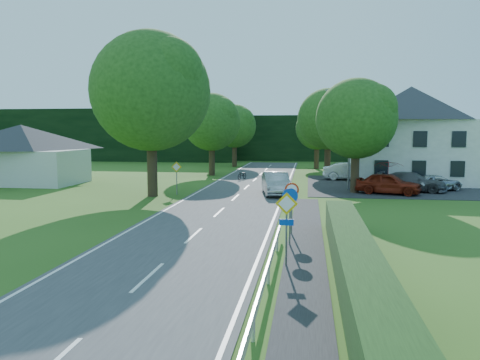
% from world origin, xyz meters
% --- Properties ---
extents(road, '(7.00, 80.00, 0.04)m').
position_xyz_m(road, '(0.00, 20.00, 0.02)').
color(road, '#3D3D40').
rests_on(road, ground).
extents(footpath, '(1.50, 44.00, 0.04)m').
position_xyz_m(footpath, '(4.95, 2.00, 0.02)').
color(footpath, black).
rests_on(footpath, ground).
extents(parking_pad, '(14.00, 16.00, 0.04)m').
position_xyz_m(parking_pad, '(12.00, 33.00, 0.02)').
color(parking_pad, black).
rests_on(parking_pad, ground).
extents(line_edge_left, '(0.12, 80.00, 0.01)m').
position_xyz_m(line_edge_left, '(-3.25, 20.00, 0.04)').
color(line_edge_left, white).
rests_on(line_edge_left, road).
extents(line_edge_right, '(0.12, 80.00, 0.01)m').
position_xyz_m(line_edge_right, '(3.25, 20.00, 0.04)').
color(line_edge_right, white).
rests_on(line_edge_right, road).
extents(line_centre, '(0.12, 80.00, 0.01)m').
position_xyz_m(line_centre, '(0.00, 20.00, 0.04)').
color(line_centre, white).
rests_on(line_centre, road).
extents(tree_main, '(9.40, 9.40, 11.64)m').
position_xyz_m(tree_main, '(-6.00, 24.00, 5.82)').
color(tree_main, '#204615').
rests_on(tree_main, ground).
extents(tree_left_far, '(7.00, 7.00, 8.58)m').
position_xyz_m(tree_left_far, '(-5.00, 40.00, 4.29)').
color(tree_left_far, '#204615').
rests_on(tree_left_far, ground).
extents(tree_right_far, '(7.40, 7.40, 9.09)m').
position_xyz_m(tree_right_far, '(7.00, 42.00, 4.54)').
color(tree_right_far, '#204615').
rests_on(tree_right_far, ground).
extents(tree_left_back, '(6.60, 6.60, 8.07)m').
position_xyz_m(tree_left_back, '(-4.50, 52.00, 4.04)').
color(tree_left_back, '#204615').
rests_on(tree_left_back, ground).
extents(tree_right_back, '(6.20, 6.20, 7.56)m').
position_xyz_m(tree_right_back, '(6.00, 50.00, 3.78)').
color(tree_right_back, '#204615').
rests_on(tree_right_back, ground).
extents(tree_right_mid, '(7.00, 7.00, 8.58)m').
position_xyz_m(tree_right_mid, '(8.50, 28.00, 4.29)').
color(tree_right_mid, '#204615').
rests_on(tree_right_mid, ground).
extents(treeline_left, '(44.00, 6.00, 8.00)m').
position_xyz_m(treeline_left, '(-28.00, 62.00, 4.00)').
color(treeline_left, black).
rests_on(treeline_left, ground).
extents(treeline_right, '(30.00, 5.00, 7.00)m').
position_xyz_m(treeline_right, '(8.00, 66.00, 3.50)').
color(treeline_right, black).
rests_on(treeline_right, ground).
extents(bungalow_left, '(11.00, 6.50, 5.20)m').
position_xyz_m(bungalow_left, '(-20.00, 30.00, 2.71)').
color(bungalow_left, silver).
rests_on(bungalow_left, ground).
extents(house_white, '(10.60, 8.40, 8.60)m').
position_xyz_m(house_white, '(14.00, 36.00, 4.41)').
color(house_white, silver).
rests_on(house_white, ground).
extents(streetlight, '(2.03, 0.18, 8.00)m').
position_xyz_m(streetlight, '(8.06, 30.00, 4.46)').
color(streetlight, slate).
rests_on(streetlight, ground).
extents(sign_priority_right, '(0.78, 0.09, 2.59)m').
position_xyz_m(sign_priority_right, '(4.30, 7.98, 1.80)').
color(sign_priority_right, slate).
rests_on(sign_priority_right, ground).
extents(sign_roundabout, '(0.64, 0.08, 2.37)m').
position_xyz_m(sign_roundabout, '(4.30, 10.98, 1.67)').
color(sign_roundabout, slate).
rests_on(sign_roundabout, ground).
extents(sign_speed_limit, '(0.64, 0.11, 2.37)m').
position_xyz_m(sign_speed_limit, '(4.30, 12.97, 1.77)').
color(sign_speed_limit, slate).
rests_on(sign_speed_limit, ground).
extents(sign_priority_left, '(0.78, 0.09, 2.44)m').
position_xyz_m(sign_priority_left, '(-4.50, 24.98, 1.72)').
color(sign_priority_left, slate).
rests_on(sign_priority_left, ground).
extents(moving_car, '(2.62, 5.24, 1.65)m').
position_xyz_m(moving_car, '(2.70, 25.92, 0.86)').
color(moving_car, '#AAAAAF').
rests_on(moving_car, road).
extents(motorcycle, '(1.12, 1.86, 0.92)m').
position_xyz_m(motorcycle, '(-1.20, 35.84, 0.50)').
color(motorcycle, black).
rests_on(motorcycle, road).
extents(parked_car_red, '(4.95, 3.13, 1.57)m').
position_xyz_m(parked_car_red, '(10.85, 27.39, 0.82)').
color(parked_car_red, maroon).
rests_on(parked_car_red, parking_pad).
extents(parked_car_silver_a, '(5.06, 1.97, 1.64)m').
position_xyz_m(parked_car_silver_a, '(8.89, 37.00, 0.86)').
color(parked_car_silver_a, silver).
rests_on(parked_car_silver_a, parking_pad).
extents(parked_car_grey, '(5.44, 3.57, 1.46)m').
position_xyz_m(parked_car_grey, '(12.94, 29.35, 0.77)').
color(parked_car_grey, '#4E4D53').
rests_on(parked_car_grey, parking_pad).
extents(parked_car_silver_b, '(4.83, 3.97, 1.23)m').
position_xyz_m(parked_car_silver_b, '(14.78, 29.95, 0.65)').
color(parked_car_silver_b, '#A9AAB0').
rests_on(parked_car_silver_b, parking_pad).
extents(parasol, '(2.46, 2.51, 2.21)m').
position_xyz_m(parasol, '(11.51, 31.46, 1.14)').
color(parasol, '#AD0D15').
rests_on(parasol, parking_pad).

